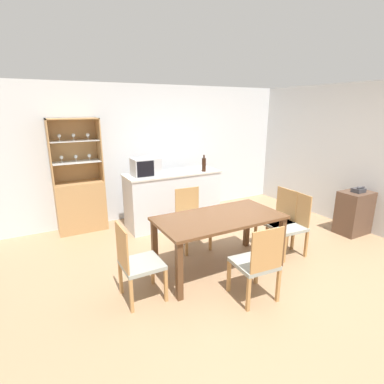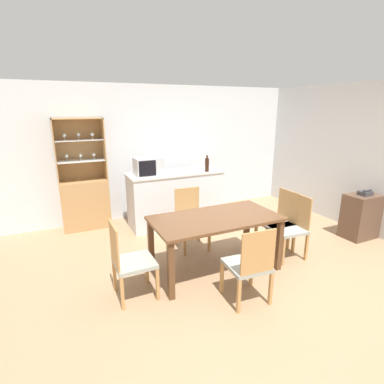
# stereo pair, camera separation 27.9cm
# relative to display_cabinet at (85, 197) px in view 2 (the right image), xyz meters

# --- Properties ---
(ground_plane) EXTENTS (18.00, 18.00, 0.00)m
(ground_plane) POSITION_rel_display_cabinet_xyz_m (1.85, -2.41, -0.58)
(ground_plane) COLOR #A37F5B
(wall_back) EXTENTS (6.80, 0.06, 2.55)m
(wall_back) POSITION_rel_display_cabinet_xyz_m (1.85, 0.22, 0.69)
(wall_back) COLOR silver
(wall_back) RESTS_ON ground_plane
(wall_right) EXTENTS (0.06, 4.60, 2.55)m
(wall_right) POSITION_rel_display_cabinet_xyz_m (4.43, -2.11, 0.69)
(wall_right) COLOR silver
(wall_right) RESTS_ON ground_plane
(kitchen_counter) EXTENTS (1.74, 0.63, 0.99)m
(kitchen_counter) POSITION_rel_display_cabinet_xyz_m (1.55, -0.51, -0.08)
(kitchen_counter) COLOR silver
(kitchen_counter) RESTS_ON ground_plane
(display_cabinet) EXTENTS (0.81, 0.40, 1.96)m
(display_cabinet) POSITION_rel_display_cabinet_xyz_m (0.00, 0.00, 0.00)
(display_cabinet) COLOR tan
(display_cabinet) RESTS_ON ground_plane
(dining_table) EXTENTS (1.67, 0.86, 0.75)m
(dining_table) POSITION_rel_display_cabinet_xyz_m (1.39, -2.30, 0.08)
(dining_table) COLOR brown
(dining_table) RESTS_ON ground_plane
(dining_chair_side_right_near) EXTENTS (0.47, 0.47, 0.92)m
(dining_chair_side_right_near) POSITION_rel_display_cabinet_xyz_m (2.57, -2.43, -0.13)
(dining_chair_side_right_near) COLOR #999E93
(dining_chair_side_right_near) RESTS_ON ground_plane
(dining_chair_head_far) EXTENTS (0.46, 0.46, 0.92)m
(dining_chair_head_far) POSITION_rel_display_cabinet_xyz_m (1.40, -1.53, -0.13)
(dining_chair_head_far) COLOR #999E93
(dining_chair_head_far) RESTS_ON ground_plane
(dining_chair_side_left_near) EXTENTS (0.45, 0.45, 0.92)m
(dining_chair_side_left_near) POSITION_rel_display_cabinet_xyz_m (0.22, -2.43, -0.13)
(dining_chair_side_left_near) COLOR #999E93
(dining_chair_side_left_near) RESTS_ON ground_plane
(dining_chair_head_near) EXTENTS (0.47, 0.47, 0.92)m
(dining_chair_head_near) POSITION_rel_display_cabinet_xyz_m (1.39, -3.07, -0.13)
(dining_chair_head_near) COLOR #999E93
(dining_chair_head_near) RESTS_ON ground_plane
(dining_chair_side_right_far) EXTENTS (0.44, 0.44, 0.92)m
(dining_chair_side_right_far) POSITION_rel_display_cabinet_xyz_m (2.57, -2.17, -0.13)
(dining_chair_side_right_far) COLOR #999E93
(dining_chair_side_right_far) RESTS_ON ground_plane
(microwave) EXTENTS (0.46, 0.35, 0.30)m
(microwave) POSITION_rel_display_cabinet_xyz_m (1.04, -0.53, 0.56)
(microwave) COLOR #B7BABF
(microwave) RESTS_ON kitchen_counter
(wine_bottle) EXTENTS (0.07, 0.07, 0.30)m
(wine_bottle) POSITION_rel_display_cabinet_xyz_m (2.10, -0.71, 0.54)
(wine_bottle) COLOR black
(wine_bottle) RESTS_ON kitchen_counter
(side_cabinet) EXTENTS (0.55, 0.39, 0.75)m
(side_cabinet) POSITION_rel_display_cabinet_xyz_m (4.12, -2.41, -0.21)
(side_cabinet) COLOR brown
(side_cabinet) RESTS_ON ground_plane
(telephone) EXTENTS (0.20, 0.15, 0.10)m
(telephone) POSITION_rel_display_cabinet_xyz_m (4.12, -2.43, 0.20)
(telephone) COLOR #38383D
(telephone) RESTS_ON side_cabinet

